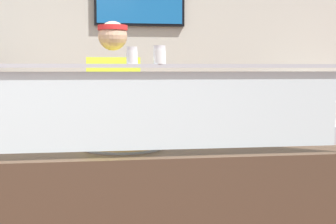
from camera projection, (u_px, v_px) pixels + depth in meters
name	position (u px, v px, depth m)	size (l,w,h in m)	color
shop_rear_unit	(135.00, 75.00, 4.80)	(6.54, 0.13, 2.70)	beige
sneeze_guard	(170.00, 99.00, 2.45)	(1.96, 0.06, 0.50)	#B2B5BC
pizza_tray	(123.00, 145.00, 2.78)	(0.49, 0.49, 0.04)	#9EA0A8
pizza_server	(129.00, 141.00, 2.76)	(0.07, 0.28, 0.01)	#ADAFB7
parmesan_shaker	(132.00, 56.00, 2.40)	(0.06, 0.06, 0.09)	white
pepper_flake_shaker	(159.00, 56.00, 2.43)	(0.07, 0.07, 0.10)	white
worker_figure	(114.00, 125.00, 3.39)	(0.41, 0.50, 1.76)	#23232D
prep_shelf	(319.00, 167.00, 4.68)	(0.70, 0.55, 0.87)	#B7BABF
pizza_box_stack	(321.00, 113.00, 4.62)	(0.45, 0.43, 0.22)	silver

